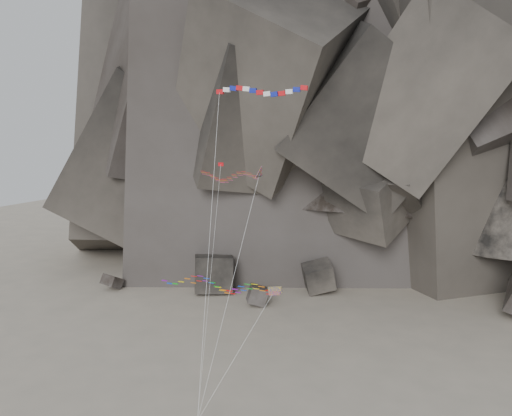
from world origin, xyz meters
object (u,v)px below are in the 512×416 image
at_px(parafoil_kite, 213,284).
at_px(pennant_kite, 216,216).
at_px(banner_kite, 260,93).
at_px(delta_kite, 226,176).

relative_size(parafoil_kite, pennant_kite, 0.62).
height_order(banner_kite, pennant_kite, banner_kite).
bearing_deg(parafoil_kite, banner_kite, 11.18).
bearing_deg(pennant_kite, parafoil_kite, -107.17).
bearing_deg(pennant_kite, delta_kite, 99.88).
relative_size(banner_kite, pennant_kite, 1.34).
distance_m(parafoil_kite, pennant_kite, 6.67).
bearing_deg(banner_kite, parafoil_kite, -169.24).
xyz_separation_m(parafoil_kite, pennant_kite, (0.13, 0.55, 6.64)).
height_order(delta_kite, banner_kite, banner_kite).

